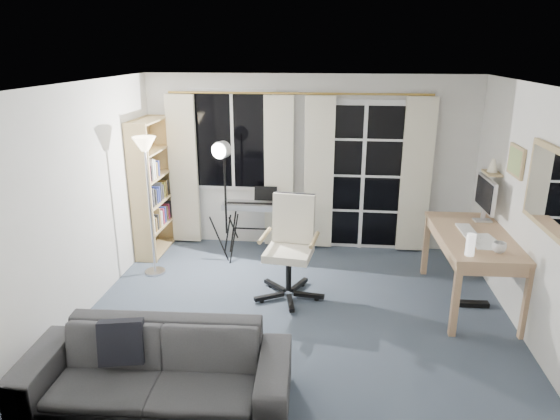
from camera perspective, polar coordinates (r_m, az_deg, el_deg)
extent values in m
cube|color=#3B4557|center=(5.50, 1.88, -11.72)|extent=(4.50, 4.00, 0.02)
cube|color=white|center=(6.99, -5.39, 7.93)|extent=(1.20, 0.06, 1.40)
cube|color=black|center=(6.96, -5.44, 7.89)|extent=(1.10, 0.02, 1.30)
cube|color=white|center=(6.95, -5.46, 7.87)|extent=(0.04, 0.03, 1.30)
cube|color=white|center=(6.96, 9.43, 3.72)|extent=(1.32, 0.06, 2.11)
cube|color=black|center=(6.92, 6.96, 3.75)|extent=(0.55, 0.02, 1.95)
cube|color=black|center=(6.96, 11.92, 3.57)|extent=(0.55, 0.02, 1.95)
cube|color=white|center=(6.92, 9.45, 3.64)|extent=(0.05, 0.04, 2.05)
cube|color=white|center=(7.05, 9.25, -0.10)|extent=(1.15, 0.03, 0.03)
cube|color=white|center=(6.92, 9.46, 3.84)|extent=(1.15, 0.03, 0.03)
cube|color=white|center=(6.81, 9.68, 7.92)|extent=(1.15, 0.03, 0.03)
cylinder|color=gold|center=(6.70, 2.07, 13.17)|extent=(3.50, 0.03, 0.03)
cube|color=#EFEEC3|center=(7.15, -10.97, 4.47)|extent=(0.40, 0.07, 2.10)
cube|color=#EFEEC3|center=(6.88, -0.13, 4.27)|extent=(0.40, 0.07, 2.10)
cube|color=#EFEEC3|center=(6.84, 4.46, 4.14)|extent=(0.40, 0.07, 2.10)
cube|color=#EFEEC3|center=(6.93, 15.29, 3.72)|extent=(0.40, 0.07, 2.10)
cube|color=tan|center=(6.60, -15.65, 1.57)|extent=(0.30, 0.03, 1.84)
cube|color=tan|center=(7.35, -13.30, 3.41)|extent=(0.30, 0.03, 1.84)
cube|color=tan|center=(7.02, -15.43, 2.56)|extent=(0.03, 0.83, 1.84)
cube|color=tan|center=(7.26, -13.87, -4.27)|extent=(0.30, 0.83, 0.02)
cube|color=tan|center=(7.14, -14.07, -1.74)|extent=(0.30, 0.83, 0.02)
cube|color=tan|center=(7.03, -14.28, 0.95)|extent=(0.30, 0.83, 0.02)
cube|color=tan|center=(6.94, -14.51, 3.71)|extent=(0.30, 0.83, 0.02)
cube|color=tan|center=(6.86, -14.73, 6.55)|extent=(0.30, 0.83, 0.02)
cube|color=tan|center=(6.80, -15.00, 9.82)|extent=(0.30, 0.83, 0.02)
cube|color=white|center=(6.79, -14.98, -1.67)|extent=(0.21, 0.05, 0.24)
cube|color=#A57F44|center=(6.88, -14.70, -1.62)|extent=(0.21, 0.04, 0.19)
cube|color=#2F2F2F|center=(6.94, -14.49, -1.31)|extent=(0.21, 0.03, 0.21)
cube|color=#A57F44|center=(6.99, -14.31, -0.88)|extent=(0.21, 0.03, 0.27)
cube|color=white|center=(7.06, -14.09, -0.93)|extent=(0.21, 0.05, 0.21)
cube|color=#B03253|center=(7.14, -13.87, -0.68)|extent=(0.21, 0.04, 0.22)
cube|color=navy|center=(7.20, -13.68, -0.49)|extent=(0.21, 0.04, 0.22)
cube|color=#A57F44|center=(7.27, -13.46, -0.33)|extent=(0.21, 0.03, 0.21)
cube|color=#B03253|center=(7.33, -13.29, -0.14)|extent=(0.21, 0.05, 0.22)
cube|color=#2F2F2F|center=(7.40, -13.08, 0.14)|extent=(0.21, 0.03, 0.24)
cube|color=navy|center=(6.68, -15.23, 1.22)|extent=(0.21, 0.03, 0.25)
cube|color=#2F2F2F|center=(6.74, -15.02, 1.36)|extent=(0.21, 0.05, 0.25)
cube|color=#2F2F2F|center=(6.83, -14.74, 1.44)|extent=(0.21, 0.03, 0.21)
cube|color=navy|center=(6.89, -14.53, 1.55)|extent=(0.21, 0.03, 0.20)
cube|color=navy|center=(6.95, -14.35, 1.77)|extent=(0.21, 0.03, 0.22)
cube|color=#2F2F2F|center=(7.01, -14.17, 2.08)|extent=(0.21, 0.03, 0.25)
cube|color=#2F2F2F|center=(7.07, -13.96, 2.03)|extent=(0.21, 0.04, 0.20)
cube|color=#E4DA55|center=(7.14, -13.75, 2.26)|extent=(0.21, 0.04, 0.21)
cube|color=#A57F44|center=(7.21, -13.56, 2.46)|extent=(0.21, 0.03, 0.22)
cube|color=#2F2F2F|center=(7.27, -13.39, 2.55)|extent=(0.21, 0.03, 0.21)
cube|color=#B03253|center=(6.59, -15.48, 4.17)|extent=(0.21, 0.03, 0.26)
cube|color=#2F2F2F|center=(6.66, -15.24, 4.06)|extent=(0.21, 0.03, 0.20)
cube|color=white|center=(6.71, -15.07, 4.51)|extent=(0.21, 0.03, 0.28)
cube|color=white|center=(6.77, -14.86, 4.54)|extent=(0.21, 0.03, 0.25)
cube|color=#A57F44|center=(6.84, -14.65, 4.49)|extent=(0.21, 0.03, 0.20)
cube|color=navy|center=(6.90, -14.46, 4.65)|extent=(0.21, 0.04, 0.21)
cylinder|color=#B2B2B7|center=(6.57, -14.07, -6.84)|extent=(0.34, 0.34, 0.03)
cylinder|color=#B2B2B7|center=(6.28, -14.62, -0.10)|extent=(0.04, 0.04, 1.60)
cone|color=#FFE5B2|center=(6.08, -15.24, 7.30)|extent=(0.36, 0.36, 0.17)
cylinder|color=black|center=(7.02, -5.32, -2.06)|extent=(0.03, 0.56, 0.51)
cylinder|color=black|center=(7.02, -5.32, -2.06)|extent=(0.03, 0.56, 0.51)
cylinder|color=black|center=(6.91, 1.98, -2.32)|extent=(0.03, 0.56, 0.51)
cylinder|color=black|center=(6.91, 1.98, -2.32)|extent=(0.03, 0.56, 0.51)
cylinder|color=black|center=(6.95, -1.70, -2.20)|extent=(0.89, 0.03, 0.02)
cube|color=silver|center=(6.84, -1.72, 0.47)|extent=(1.17, 0.31, 0.08)
cube|color=white|center=(6.77, -1.80, 0.55)|extent=(1.07, 0.14, 0.01)
cube|color=black|center=(6.80, -1.77, 0.71)|extent=(1.04, 0.08, 0.01)
cube|color=black|center=(6.89, -1.64, 1.91)|extent=(0.31, 0.07, 0.19)
cylinder|color=black|center=(6.65, -5.30, -3.40)|extent=(0.11, 0.24, 0.66)
cylinder|color=black|center=(6.81, -6.03, -2.91)|extent=(0.17, 0.21, 0.66)
cylinder|color=black|center=(6.66, -6.92, -3.42)|extent=(0.26, 0.06, 0.66)
cylinder|color=black|center=(6.50, -6.27, 2.04)|extent=(0.04, 0.04, 1.14)
cylinder|color=silver|center=(6.33, -6.69, 6.83)|extent=(0.25, 0.19, 0.22)
cylinder|color=white|center=(6.27, -7.05, 6.72)|extent=(0.18, 0.09, 0.19)
cube|color=black|center=(5.74, 3.34, -9.69)|extent=(0.35, 0.10, 0.04)
cylinder|color=black|center=(5.74, 4.20, -9.97)|extent=(0.06, 0.06, 0.05)
cube|color=black|center=(5.97, 2.16, -8.54)|extent=(0.20, 0.34, 0.04)
cylinder|color=black|center=(6.05, 2.57, -8.41)|extent=(0.06, 0.06, 0.05)
cube|color=black|center=(5.95, -0.56, -8.64)|extent=(0.29, 0.28, 0.04)
cylinder|color=black|center=(6.02, -1.10, -8.54)|extent=(0.06, 0.06, 0.05)
cube|color=black|center=(5.70, -1.27, -9.87)|extent=(0.33, 0.21, 0.04)
cylinder|color=black|center=(5.69, -2.09, -10.22)|extent=(0.06, 0.06, 0.05)
cube|color=black|center=(5.57, 1.21, -10.58)|extent=(0.12, 0.35, 0.04)
cylinder|color=black|center=(5.51, 1.30, -11.21)|extent=(0.06, 0.06, 0.05)
cylinder|color=black|center=(5.67, 0.99, -7.16)|extent=(0.07, 0.07, 0.44)
cube|color=white|center=(5.57, 1.00, -4.93)|extent=(0.56, 0.56, 0.09)
cube|color=white|center=(5.67, 1.55, -0.97)|extent=(0.49, 0.19, 0.57)
cube|color=black|center=(5.71, 1.64, -0.63)|extent=(0.47, 0.17, 0.53)
cylinder|color=tan|center=(5.59, -1.77, -2.93)|extent=(0.10, 0.44, 0.05)
cylinder|color=tan|center=(5.48, 3.96, -3.43)|extent=(0.10, 0.44, 0.05)
cube|color=#AB7D57|center=(5.77, 21.33, -2.78)|extent=(0.81, 1.54, 0.04)
cube|color=#AB7D57|center=(5.79, 21.25, -3.48)|extent=(0.76, 1.50, 0.11)
cube|color=#AB7D57|center=(5.20, 19.41, -9.72)|extent=(0.07, 0.07, 0.77)
cube|color=#AB7D57|center=(5.42, 26.38, -9.51)|extent=(0.07, 0.07, 0.77)
cube|color=#AB7D57|center=(6.47, 16.34, -3.87)|extent=(0.07, 0.07, 0.77)
cube|color=#AB7D57|center=(6.64, 22.02, -3.91)|extent=(0.07, 0.07, 0.77)
cube|color=silver|center=(6.22, 22.13, -1.10)|extent=(0.20, 0.14, 0.02)
cube|color=silver|center=(6.18, 22.29, 0.16)|extent=(0.04, 0.03, 0.24)
cube|color=silver|center=(6.13, 22.48, 1.70)|extent=(0.06, 0.59, 0.37)
cube|color=black|center=(6.12, 22.29, 1.71)|extent=(0.03, 0.54, 0.33)
cube|color=white|center=(5.80, 20.65, -2.27)|extent=(0.17, 0.46, 0.02)
cube|color=white|center=(5.49, 21.00, -3.42)|extent=(0.07, 0.11, 0.02)
cube|color=white|center=(5.64, 22.28, -3.10)|extent=(0.29, 0.36, 0.01)
cube|color=white|center=(5.43, 22.61, -3.93)|extent=(0.24, 0.17, 0.00)
cube|color=black|center=(5.25, 20.80, -3.72)|extent=(0.06, 0.05, 0.13)
cylinder|color=white|center=(5.13, 20.94, -3.71)|extent=(0.09, 0.09, 0.22)
cube|color=black|center=(6.00, 21.23, -9.97)|extent=(0.33, 0.10, 0.05)
imported|color=silver|center=(5.32, 23.79, -3.81)|extent=(0.14, 0.11, 0.13)
cube|color=tan|center=(4.93, 28.47, 2.12)|extent=(0.04, 0.94, 0.74)
cube|color=white|center=(4.93, 28.25, 2.13)|extent=(0.01, 0.84, 0.64)
cube|color=tan|center=(5.75, 25.39, 5.07)|extent=(0.03, 0.42, 0.32)
cube|color=#468D6C|center=(5.74, 25.25, 5.08)|extent=(0.00, 0.36, 0.26)
cube|color=tan|center=(6.24, 23.07, 3.92)|extent=(0.16, 0.30, 0.02)
cone|color=white|center=(6.22, 23.17, 4.72)|extent=(0.12, 0.12, 0.15)
imported|color=#323134|center=(4.17, -14.05, -16.17)|extent=(2.12, 0.71, 0.82)
cube|color=black|center=(4.31, -17.67, -14.18)|extent=(0.39, 0.26, 0.37)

